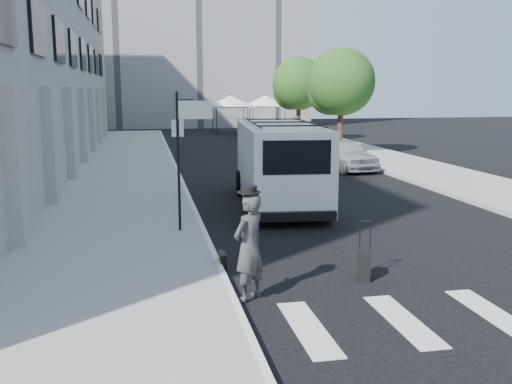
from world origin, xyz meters
name	(u,v)px	position (x,y,z in m)	size (l,w,h in m)	color
ground	(314,267)	(0.00, 0.00, 0.00)	(120.00, 120.00, 0.00)	black
sidewalk_left	(127,168)	(-4.25, 16.00, 0.07)	(4.50, 48.00, 0.15)	gray
sidewalk_right	(363,153)	(9.00, 20.00, 0.07)	(4.00, 56.00, 0.15)	gray
building_far	(193,3)	(2.00, 50.00, 12.50)	(22.00, 12.00, 25.00)	slate
sign_pole	(187,132)	(-2.36, 3.20, 2.65)	(1.03, 0.07, 3.50)	black
tree_near	(339,85)	(7.50, 20.15, 3.97)	(3.80, 3.83, 6.03)	black
tree_far	(297,86)	(7.50, 29.15, 3.97)	(3.80, 3.83, 6.03)	black
tent_left	(230,101)	(4.00, 38.00, 2.71)	(4.00, 4.00, 3.20)	black
tent_right	(266,101)	(7.20, 38.50, 2.71)	(4.00, 4.00, 3.20)	black
businessman	(249,247)	(-1.68, -1.59, 0.97)	(0.71, 0.46, 1.94)	#353538
briefcase	(223,260)	(-1.90, 0.29, 0.17)	(0.12, 0.44, 0.34)	black
suitcase	(364,264)	(0.75, -0.92, 0.30)	(0.39, 0.48, 1.14)	black
cargo_van	(279,164)	(0.82, 6.63, 1.33)	(2.94, 7.12, 2.59)	silver
parked_car_a	(345,154)	(5.75, 14.05, 0.74)	(1.74, 4.33, 1.48)	#ABAFB3
parked_car_b	(282,138)	(5.00, 23.32, 0.73)	(1.54, 4.40, 1.45)	#4E5155
parked_car_c	(253,128)	(5.00, 33.11, 0.70)	(1.96, 4.81, 1.40)	#919398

